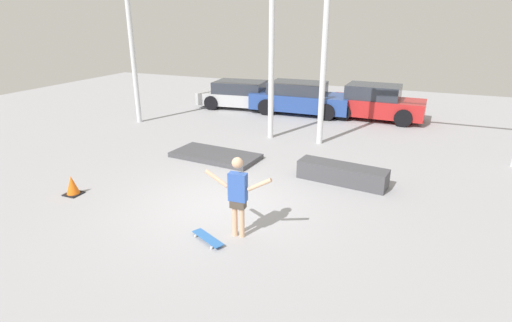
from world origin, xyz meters
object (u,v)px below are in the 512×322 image
Objects in this scene: skateboarder at (238,193)px; manual_pad at (216,156)px; parked_car_silver at (242,95)px; parked_car_red at (375,103)px; skateboard at (208,238)px; grind_box at (342,174)px; traffic_cone at (72,186)px; parked_car_blue at (300,98)px.

skateboarder is 0.62× the size of manual_pad.
parked_car_red reaches higher than parked_car_silver.
skateboard is 0.31× the size of manual_pad.
parked_car_silver is (-6.35, 7.43, 0.37)m from grind_box.
parked_car_red reaches higher than traffic_cone.
parked_car_red is at bearing -4.70° from parked_car_silver.
grind_box is at bearing -87.13° from parked_car_red.
manual_pad is at bearing -77.96° from parked_car_silver.
manual_pad is 7.37m from parked_car_silver.
manual_pad reaches higher than skateboard.
skateboarder reaches higher than parked_car_blue.
skateboarder is 0.42× the size of parked_car_red.
traffic_cone is (-2.65, -10.77, -0.46)m from parked_car_blue.
grind_box is 8.15m from parked_car_blue.
skateboarder is 3.44× the size of traffic_cone.
skateboard is 0.19× the size of parked_car_silver.
skateboarder reaches higher than parked_car_red.
parked_car_blue is (-1.56, 11.40, 0.63)m from skateboard.
parked_car_red is at bearing 107.94° from skateboard.
parked_car_blue reaches higher than skateboard.
parked_car_silver is at bearing 91.48° from traffic_cone.
grind_box is at bearing -55.42° from parked_car_silver.
parked_car_red is at bearing 80.69° from skateboarder.
skateboard is at bearing -83.62° from parked_car_blue.
skateboarder is 12.10m from parked_car_silver.
skateboard is at bearing -74.52° from parked_car_silver.
skateboarder is 0.71× the size of grind_box.
parked_car_silver reaches higher than grind_box.
parked_car_blue is at bearing -174.97° from parked_car_red.
parked_car_blue is at bearing 124.24° from skateboard.
grind_box is 4.10m from manual_pad.
parked_car_red is (3.29, 0.18, 0.02)m from parked_car_blue.
traffic_cone is at bearing -105.24° from parked_car_blue.
parked_car_blue is (-3.42, 7.38, 0.45)m from grind_box.
skateboarder is at bearing -56.17° from manual_pad.
traffic_cone reaches higher than skateboard.
parked_car_red is (-0.13, 7.56, 0.47)m from grind_box.
parked_car_blue is (0.66, 6.95, 0.62)m from manual_pad.
skateboarder is at bearing -71.66° from parked_car_silver.
manual_pad is at bearing 120.87° from skateboarder.
parked_car_blue reaches higher than manual_pad.
parked_car_blue is at bearing -6.86° from parked_car_silver.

